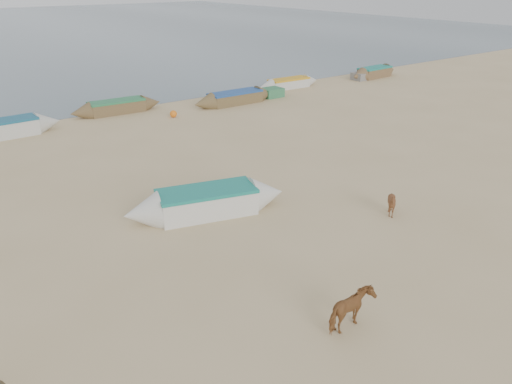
% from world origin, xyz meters
% --- Properties ---
extents(ground, '(140.00, 140.00, 0.00)m').
position_xyz_m(ground, '(0.00, 0.00, 0.00)').
color(ground, tan).
rests_on(ground, ground).
extents(cow_adult, '(1.37, 0.73, 1.11)m').
position_xyz_m(cow_adult, '(-1.89, -2.54, 0.56)').
color(cow_adult, brown).
rests_on(cow_adult, ground).
extents(calf_front, '(0.89, 0.79, 0.98)m').
position_xyz_m(calf_front, '(4.08, 1.06, 0.49)').
color(calf_front, brown).
rests_on(calf_front, ground).
extents(near_canoe, '(6.30, 3.04, 1.01)m').
position_xyz_m(near_canoe, '(-1.33, 5.27, 0.50)').
color(near_canoe, silver).
rests_on(near_canoe, ground).
extents(waterline_canoes, '(56.81, 3.88, 0.97)m').
position_xyz_m(waterline_canoes, '(-0.97, 20.17, 0.43)').
color(waterline_canoes, brown).
rests_on(waterline_canoes, ground).
extents(beach_clutter, '(44.29, 3.05, 0.64)m').
position_xyz_m(beach_clutter, '(3.73, 19.49, 0.30)').
color(beach_clutter, '#306C46').
rests_on(beach_clutter, ground).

